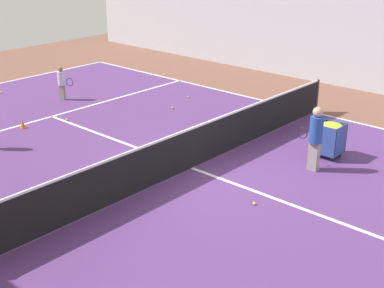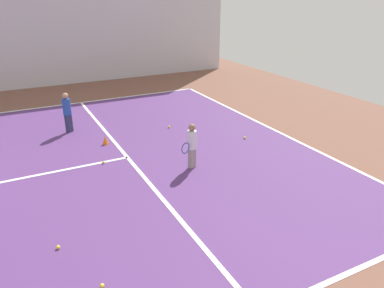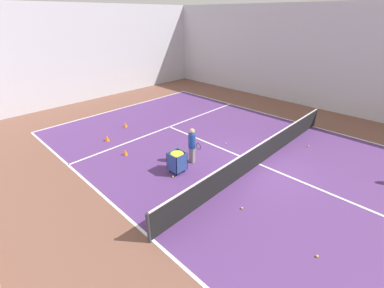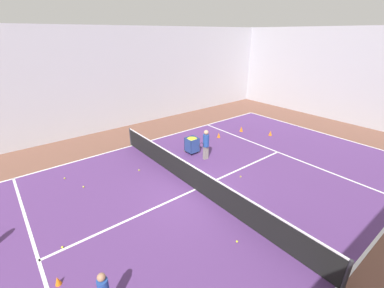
{
  "view_description": "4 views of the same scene",
  "coord_description": "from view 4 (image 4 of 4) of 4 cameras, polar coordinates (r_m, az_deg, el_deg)",
  "views": [
    {
      "loc": [
        8.9,
        7.99,
        5.39
      ],
      "look_at": [
        0.0,
        0.0,
        0.64
      ],
      "focal_mm": 50.0,
      "sensor_mm": 36.0,
      "label": 1
    },
    {
      "loc": [
        -8.9,
        -3.31,
        4.19
      ],
      "look_at": [
        -1.32,
        -7.2,
        0.64
      ],
      "focal_mm": 35.0,
      "sensor_mm": 36.0,
      "label": 2
    },
    {
      "loc": [
        -8.9,
        -4.57,
        5.88
      ],
      "look_at": [
        -1.9,
        2.25,
        0.88
      ],
      "focal_mm": 24.0,
      "sensor_mm": 36.0,
      "label": 3
    },
    {
      "loc": [
        7.09,
        -5.85,
        6.13
      ],
      "look_at": [
        -2.89,
        2.13,
        0.54
      ],
      "focal_mm": 24.0,
      "sensor_mm": 36.0,
      "label": 4
    }
  ],
  "objects": [
    {
      "name": "tennis_ball_0",
      "position": [
        8.81,
        9.95,
        -20.57
      ],
      "size": [
        0.07,
        0.07,
        0.07
      ],
      "primitive_type": "sphere",
      "color": "yellow",
      "rests_on": "ground"
    },
    {
      "name": "ground_plane",
      "position": [
        11.05,
        0.75,
        -10.08
      ],
      "size": [
        32.43,
        32.43,
        0.0
      ],
      "primitive_type": "plane",
      "color": "brown"
    },
    {
      "name": "hall_enclosure_left",
      "position": [
        17.71,
        -19.34,
        13.02
      ],
      "size": [
        0.15,
        28.73,
        6.53
      ],
      "color": "silver",
      "rests_on": "ground"
    },
    {
      "name": "tennis_net",
      "position": [
        10.75,
        0.76,
        -7.63
      ],
      "size": [
        12.02,
        0.1,
        1.07
      ],
      "color": "#2D2D33",
      "rests_on": "ground"
    },
    {
      "name": "tennis_ball_8",
      "position": [
        12.08,
        10.76,
        -7.14
      ],
      "size": [
        0.07,
        0.07,
        0.07
      ],
      "primitive_type": "sphere",
      "color": "yellow",
      "rests_on": "ground"
    },
    {
      "name": "tennis_ball_1",
      "position": [
        12.09,
        -22.97,
        -8.75
      ],
      "size": [
        0.07,
        0.07,
        0.07
      ],
      "primitive_type": "sphere",
      "color": "yellow",
      "rests_on": "ground"
    },
    {
      "name": "court_playing_area",
      "position": [
        11.05,
        0.75,
        -10.07
      ],
      "size": [
        11.72,
        21.55,
        0.0
      ],
      "color": "#563370",
      "rests_on": "ground"
    },
    {
      "name": "line_baseline_far",
      "position": [
        19.09,
        26.66,
        2.3
      ],
      "size": [
        11.72,
        0.1,
        0.0
      ],
      "primitive_type": "cube",
      "color": "white",
      "rests_on": "ground"
    },
    {
      "name": "training_cone_2",
      "position": [
        17.29,
        17.02,
        2.34
      ],
      "size": [
        0.22,
        0.22,
        0.31
      ],
      "primitive_type": "cone",
      "color": "orange",
      "rests_on": "ground"
    },
    {
      "name": "training_cone_3",
      "position": [
        17.55,
        10.9,
        3.3
      ],
      "size": [
        0.23,
        0.23,
        0.33
      ],
      "primitive_type": "cone",
      "color": "orange",
      "rests_on": "ground"
    },
    {
      "name": "coach_at_net",
      "position": [
        13.17,
        3.1,
        0.28
      ],
      "size": [
        0.34,
        0.65,
        1.61
      ],
      "rotation": [
        0.0,
        0.0,
        -1.62
      ],
      "color": "gray",
      "rests_on": "ground"
    },
    {
      "name": "training_cone_0",
      "position": [
        16.3,
        5.97,
        2.0
      ],
      "size": [
        0.2,
        0.2,
        0.32
      ],
      "primitive_type": "cone",
      "color": "orange",
      "rests_on": "ground"
    },
    {
      "name": "line_centre_service",
      "position": [
        11.05,
        0.75,
        -10.06
      ],
      "size": [
        0.1,
        11.85,
        0.0
      ],
      "primitive_type": "cube",
      "color": "white",
      "rests_on": "ground"
    },
    {
      "name": "hall_enclosure_far",
      "position": [
        21.55,
        32.49,
        12.41
      ],
      "size": [
        18.6,
        0.15,
        6.53
      ],
      "color": "silver",
      "rests_on": "ground"
    },
    {
      "name": "line_sideline_right",
      "position": [
        8.56,
        29.64,
        -26.07
      ],
      "size": [
        0.1,
        21.55,
        0.0
      ],
      "primitive_type": "cube",
      "color": "white",
      "rests_on": "ground"
    },
    {
      "name": "training_cone_1",
      "position": [
        8.42,
        -27.67,
        -25.31
      ],
      "size": [
        0.16,
        0.16,
        0.26
      ],
      "primitive_type": "cone",
      "color": "orange",
      "rests_on": "ground"
    },
    {
      "name": "tennis_ball_5",
      "position": [
        9.42,
        -26.88,
        -19.78
      ],
      "size": [
        0.07,
        0.07,
        0.07
      ],
      "primitive_type": "sphere",
      "color": "yellow",
      "rests_on": "ground"
    },
    {
      "name": "line_service_far",
      "position": [
        15.05,
        18.48,
        -1.7
      ],
      "size": [
        11.72,
        0.1,
        0.0
      ],
      "primitive_type": "cube",
      "color": "white",
      "rests_on": "ground"
    },
    {
      "name": "line_service_near",
      "position": [
        9.37,
        -30.94,
        -21.35
      ],
      "size": [
        11.72,
        0.1,
        0.0
      ],
      "primitive_type": "cube",
      "color": "white",
      "rests_on": "ground"
    },
    {
      "name": "tennis_ball_6",
      "position": [
        12.65,
        -11.69,
        -5.71
      ],
      "size": [
        0.07,
        0.07,
        0.07
      ],
      "primitive_type": "sphere",
      "color": "yellow",
      "rests_on": "ground"
    },
    {
      "name": "ball_cart",
      "position": [
        13.91,
        0.0,
        0.42
      ],
      "size": [
        0.61,
        0.6,
        0.92
      ],
      "color": "#2D478C",
      "rests_on": "ground"
    },
    {
      "name": "tennis_ball_4",
      "position": [
        14.36,
        -1.61,
        -1.5
      ],
      "size": [
        0.07,
        0.07,
        0.07
      ],
      "primitive_type": "sphere",
      "color": "yellow",
      "rests_on": "ground"
    },
    {
      "name": "line_sideline_left",
      "position": [
        15.47,
        -13.14,
        -0.36
      ],
      "size": [
        0.1,
        21.55,
        0.0
      ],
      "primitive_type": "cube",
      "color": "white",
      "rests_on": "ground"
    },
    {
      "name": "tennis_ball_3",
      "position": [
        13.1,
        -26.46,
        -6.83
      ],
      "size": [
        0.07,
        0.07,
        0.07
      ],
      "primitive_type": "sphere",
      "color": "yellow",
      "rests_on": "ground"
    }
  ]
}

